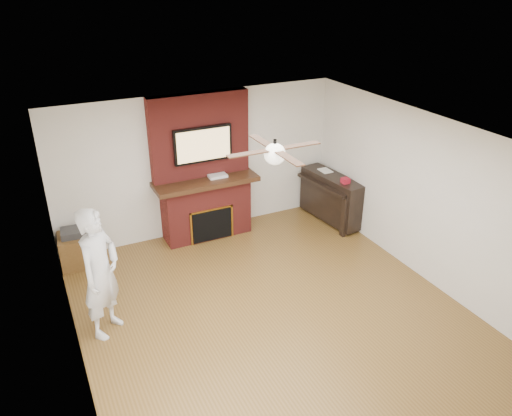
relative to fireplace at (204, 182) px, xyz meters
name	(u,v)px	position (x,y,z in m)	size (l,w,h in m)	color
room_shell	(273,233)	(0.00, -2.55, 0.25)	(5.36, 5.86, 2.86)	brown
fireplace	(204,182)	(0.00, 0.00, 0.00)	(1.78, 0.64, 2.50)	maroon
tv	(203,145)	(0.00, -0.05, 0.68)	(1.00, 0.08, 0.60)	black
ceiling_fan	(275,153)	(0.00, -2.55, 1.34)	(1.21, 1.21, 0.31)	black
person	(100,273)	(-2.10, -1.92, -0.11)	(0.65, 0.43, 1.77)	silver
side_table	(78,248)	(-2.20, -0.07, -0.71)	(0.58, 0.58, 0.63)	#573918
piano	(331,197)	(2.28, -0.55, -0.51)	(0.67, 1.42, 0.99)	black
cable_box	(218,176)	(0.22, -0.10, 0.11)	(0.32, 0.18, 0.05)	silver
candle_orange	(200,236)	(-0.19, -0.18, -0.93)	(0.07, 0.07, 0.13)	orange
candle_green	(208,235)	(-0.04, -0.17, -0.94)	(0.07, 0.07, 0.10)	#348237
candle_cream	(218,234)	(0.13, -0.21, -0.94)	(0.08, 0.08, 0.11)	beige
candle_blue	(220,235)	(0.16, -0.24, -0.95)	(0.07, 0.07, 0.08)	#2E458C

